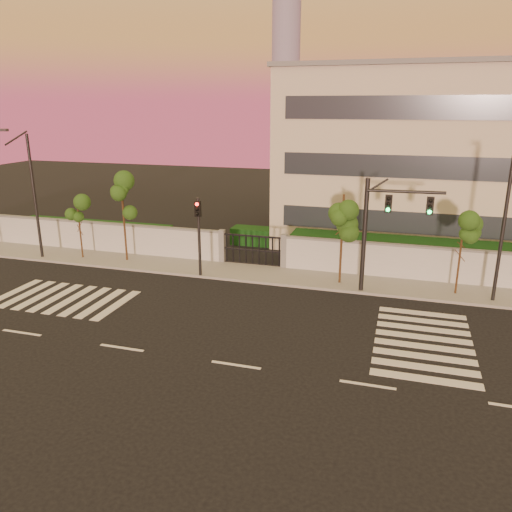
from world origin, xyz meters
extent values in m
plane|color=black|center=(0.00, 0.00, 0.00)|extent=(120.00, 120.00, 0.00)
cube|color=gray|center=(0.00, 10.50, 0.07)|extent=(60.00, 3.00, 0.15)
cube|color=#B4B6BB|center=(-17.50, 12.00, 1.00)|extent=(25.00, 0.30, 2.00)
cube|color=slate|center=(-17.50, 12.00, 2.06)|extent=(25.00, 0.36, 0.12)
cube|color=slate|center=(-5.00, 12.00, 1.10)|extent=(0.35, 0.35, 2.20)
cube|color=slate|center=(-1.00, 12.00, 1.10)|extent=(0.35, 0.35, 2.20)
cube|color=#113913|center=(9.00, 14.50, 0.90)|extent=(20.00, 2.00, 1.80)
cube|color=#113913|center=(-16.00, 14.50, 0.70)|extent=(12.00, 1.80, 1.40)
cube|color=#113913|center=(-3.00, 17.00, 0.60)|extent=(6.00, 1.50, 1.20)
cube|color=beige|center=(9.00, 22.00, 6.00)|extent=(24.00, 12.00, 12.00)
cube|color=#262D38|center=(9.00, 15.98, 2.50)|extent=(22.00, 0.08, 1.40)
cube|color=#262D38|center=(9.00, 15.98, 6.00)|extent=(22.00, 0.08, 1.40)
cube|color=#262D38|center=(9.00, 15.98, 9.50)|extent=(22.00, 0.08, 1.40)
cube|color=slate|center=(9.00, 22.00, 12.10)|extent=(24.40, 12.40, 0.30)
cylinder|color=slate|center=(-65.00, 280.00, 55.00)|extent=(16.00, 16.00, 110.00)
cube|color=silver|center=(-14.00, 4.00, 0.01)|extent=(0.50, 4.00, 0.02)
cube|color=silver|center=(-13.10, 4.00, 0.01)|extent=(0.50, 4.00, 0.02)
cube|color=silver|center=(-12.20, 4.00, 0.01)|extent=(0.50, 4.00, 0.02)
cube|color=silver|center=(-11.30, 4.00, 0.01)|extent=(0.50, 4.00, 0.02)
cube|color=silver|center=(-10.40, 4.00, 0.01)|extent=(0.50, 4.00, 0.02)
cube|color=silver|center=(-9.50, 4.00, 0.01)|extent=(0.50, 4.00, 0.02)
cube|color=silver|center=(-8.60, 4.00, 0.01)|extent=(0.50, 4.00, 0.02)
cube|color=silver|center=(-7.70, 4.00, 0.01)|extent=(0.50, 4.00, 0.02)
cube|color=silver|center=(7.00, 1.00, 0.01)|extent=(4.00, 0.50, 0.02)
cube|color=silver|center=(7.00, 1.90, 0.01)|extent=(4.00, 0.50, 0.02)
cube|color=silver|center=(7.00, 2.80, 0.01)|extent=(4.00, 0.50, 0.02)
cube|color=silver|center=(7.00, 3.70, 0.01)|extent=(4.00, 0.50, 0.02)
cube|color=silver|center=(7.00, 4.60, 0.01)|extent=(4.00, 0.50, 0.02)
cube|color=silver|center=(7.00, 5.50, 0.01)|extent=(4.00, 0.50, 0.02)
cube|color=silver|center=(7.00, 6.40, 0.01)|extent=(4.00, 0.50, 0.02)
cube|color=silver|center=(7.00, 7.30, 0.01)|extent=(4.00, 0.50, 0.02)
cube|color=silver|center=(-10.00, 0.00, 0.01)|extent=(2.00, 0.15, 0.01)
cube|color=silver|center=(-5.00, 0.00, 0.01)|extent=(2.00, 0.15, 0.01)
cube|color=silver|center=(0.00, 0.00, 0.01)|extent=(2.00, 0.15, 0.01)
cube|color=silver|center=(5.00, 0.00, 0.01)|extent=(2.00, 0.15, 0.01)
cylinder|color=#382314|center=(-14.03, 10.23, 2.05)|extent=(0.11, 0.11, 4.10)
sphere|color=#1D4012|center=(-14.03, 10.23, 3.28)|extent=(0.97, 0.97, 0.97)
sphere|color=#1D4012|center=(-13.72, 10.41, 2.66)|extent=(0.74, 0.74, 0.74)
sphere|color=#1D4012|center=(-14.30, 10.10, 2.87)|extent=(0.71, 0.71, 0.71)
cylinder|color=#382314|center=(-10.97, 10.55, 2.80)|extent=(0.13, 0.13, 5.60)
sphere|color=#1D4012|center=(-10.97, 10.55, 4.48)|extent=(1.17, 1.17, 1.17)
sphere|color=#1D4012|center=(-10.60, 10.77, 3.64)|extent=(0.90, 0.90, 0.90)
sphere|color=#1D4012|center=(-11.29, 10.39, 3.92)|extent=(0.85, 0.85, 0.85)
cylinder|color=#382314|center=(2.64, 10.19, 2.55)|extent=(0.12, 0.12, 5.11)
sphere|color=#1D4012|center=(2.64, 10.19, 4.08)|extent=(1.13, 1.13, 1.13)
sphere|color=#1D4012|center=(3.00, 10.40, 3.32)|extent=(0.87, 0.87, 0.87)
sphere|color=#1D4012|center=(2.33, 10.04, 3.57)|extent=(0.82, 0.82, 0.82)
cylinder|color=#382314|center=(8.71, 10.25, 2.22)|extent=(0.11, 0.11, 4.44)
sphere|color=#1D4012|center=(8.71, 10.25, 3.55)|extent=(0.97, 0.97, 0.97)
sphere|color=#1D4012|center=(9.02, 10.43, 2.89)|extent=(0.74, 0.74, 0.74)
sphere|color=#1D4012|center=(8.45, 10.12, 3.11)|extent=(0.71, 0.71, 0.71)
cylinder|color=black|center=(3.89, 9.31, 3.07)|extent=(0.24, 0.24, 6.14)
cylinder|color=black|center=(5.78, 9.31, 5.54)|extent=(3.76, 0.40, 0.16)
cube|color=black|center=(4.98, 9.26, 4.90)|extent=(0.35, 0.18, 0.89)
sphere|color=#0CF259|center=(4.98, 9.15, 4.62)|extent=(0.20, 0.20, 0.20)
cube|color=black|center=(6.96, 9.26, 4.90)|extent=(0.35, 0.18, 0.89)
sphere|color=#0CF259|center=(6.96, 9.15, 4.62)|extent=(0.20, 0.20, 0.20)
cylinder|color=black|center=(-5.29, 9.11, 2.36)|extent=(0.17, 0.17, 4.72)
cube|color=black|center=(-5.29, 9.06, 4.09)|extent=(0.37, 0.19, 0.94)
sphere|color=red|center=(-5.29, 8.95, 4.38)|extent=(0.21, 0.21, 0.21)
cylinder|color=black|center=(-16.65, 9.59, 3.99)|extent=(0.18, 0.18, 7.97)
cylinder|color=black|center=(-16.65, 8.70, 7.77)|extent=(0.10, 1.91, 0.78)
cube|color=#3F3F44|center=(-16.65, 7.80, 8.27)|extent=(0.50, 0.25, 0.15)
cylinder|color=black|center=(10.46, 9.78, 3.94)|extent=(0.18, 0.18, 7.88)
camera|label=1|loc=(5.67, -16.29, 9.65)|focal=35.00mm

